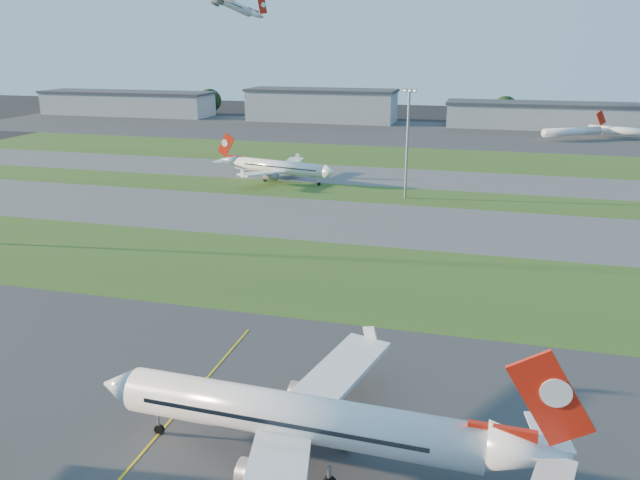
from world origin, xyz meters
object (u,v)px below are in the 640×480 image
(mini_jet_near, at_px, (572,131))
(light_mast_centre, at_px, (408,137))
(airliner_parked, at_px, (301,419))
(mini_jet_far, at_px, (624,131))
(airliner_taxiing, at_px, (279,167))

(mini_jet_near, xyz_separation_m, light_mast_centre, (-49.71, -112.53, 11.53))
(airliner_parked, distance_m, mini_jet_far, 230.39)
(airliner_parked, height_order, airliner_taxiing, airliner_parked)
(airliner_taxiing, xyz_separation_m, mini_jet_far, (105.18, 108.22, -0.48))
(mini_jet_near, height_order, mini_jet_far, same)
(airliner_taxiing, relative_size, mini_jet_near, 1.36)
(mini_jet_near, distance_m, light_mast_centre, 123.56)
(mini_jet_far, bearing_deg, light_mast_centre, -98.05)
(mini_jet_far, relative_size, light_mast_centre, 1.05)
(airliner_parked, height_order, mini_jet_near, airliner_parked)
(airliner_parked, xyz_separation_m, light_mast_centre, (-4.33, 101.83, 10.44))
(airliner_parked, bearing_deg, light_mast_centre, 94.16)
(mini_jet_near, relative_size, light_mast_centre, 0.96)
(airliner_taxiing, height_order, mini_jet_near, airliner_taxiing)
(airliner_parked, relative_size, mini_jet_far, 1.47)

